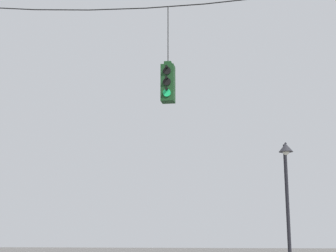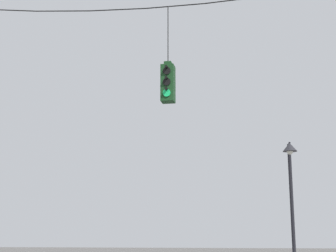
# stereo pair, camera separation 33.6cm
# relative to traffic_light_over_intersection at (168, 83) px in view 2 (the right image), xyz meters

# --- Properties ---
(span_wire) EXTENTS (11.19, 0.03, 0.42)m
(span_wire) POSITION_rel_traffic_light_over_intersection_xyz_m (0.19, 0.01, 2.27)
(span_wire) COLOR black
(traffic_light_over_intersection) EXTENTS (0.34, 0.46, 2.65)m
(traffic_light_over_intersection) POSITION_rel_traffic_light_over_intersection_xyz_m (0.00, 0.00, 0.00)
(traffic_light_over_intersection) COLOR #143819
(street_lamp) EXTENTS (0.48, 0.83, 5.36)m
(street_lamp) POSITION_rel_traffic_light_over_intersection_xyz_m (3.24, 5.08, -2.21)
(street_lamp) COLOR black
(street_lamp) RESTS_ON ground_plane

